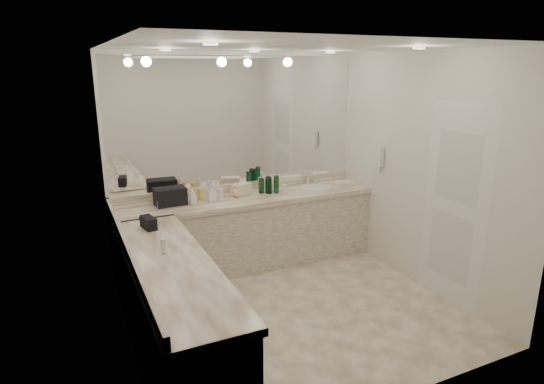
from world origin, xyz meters
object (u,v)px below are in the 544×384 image
hand_towel (343,183)px  soap_bottle_c (237,191)px  soap_bottle_b (211,193)px  sink (315,188)px  wall_phone (379,157)px  soap_bottle_a (192,195)px  cream_cosmetic_case (241,190)px  black_toiletry_bag (170,196)px

hand_towel → soap_bottle_c: bearing=178.5°
hand_towel → soap_bottle_b: 1.84m
sink → hand_towel: bearing=0.6°
wall_phone → soap_bottle_a: (-2.24, 0.48, -0.35)m
wall_phone → cream_cosmetic_case: 1.75m
soap_bottle_b → soap_bottle_c: bearing=8.1°
sink → black_toiletry_bag: (-1.87, 0.06, 0.10)m
soap_bottle_b → black_toiletry_bag: bearing=171.2°
black_toiletry_bag → cream_cosmetic_case: (0.88, 0.03, -0.03)m
wall_phone → hand_towel: size_ratio=0.98×
wall_phone → black_toiletry_bag: (-2.48, 0.56, -0.35)m
hand_towel → black_toiletry_bag: bearing=178.5°
sink → black_toiletry_bag: 1.88m
cream_cosmetic_case → wall_phone: bearing=-40.9°
wall_phone → soap_bottle_a: wall_phone is taller
soap_bottle_b → wall_phone: bearing=-13.7°
sink → cream_cosmetic_case: (-1.00, 0.10, 0.07)m
wall_phone → soap_bottle_c: size_ratio=1.55×
black_toiletry_bag → soap_bottle_c: bearing=-1.5°
wall_phone → sink: bearing=140.4°
soap_bottle_b → soap_bottle_c: soap_bottle_b is taller
black_toiletry_bag → hand_towel: bearing=-1.5°
cream_cosmetic_case → soap_bottle_a: bearing=169.8°
black_toiletry_bag → soap_bottle_a: bearing=-19.6°
soap_bottle_a → hand_towel: bearing=0.6°
hand_towel → soap_bottle_a: (-2.07, -0.02, 0.08)m
soap_bottle_c → sink: bearing=-2.3°
wall_phone → cream_cosmetic_case: (-1.60, 0.60, -0.38)m
soap_bottle_a → soap_bottle_c: size_ratio=1.31×
sink → soap_bottle_c: 1.07m
sink → cream_cosmetic_case: cream_cosmetic_case is taller
black_toiletry_bag → cream_cosmetic_case: black_toiletry_bag is taller
wall_phone → soap_bottle_a: bearing=167.9°
sink → cream_cosmetic_case: size_ratio=1.88×
sink → cream_cosmetic_case: 1.00m
soap_bottle_a → soap_bottle_b: (0.22, 0.01, 0.00)m
wall_phone → soap_bottle_b: bearing=166.3°
black_toiletry_bag → soap_bottle_b: size_ratio=1.68×
soap_bottle_b → soap_bottle_a: bearing=-176.9°
hand_towel → soap_bottle_c: (-1.49, 0.04, 0.06)m
sink → hand_towel: size_ratio=1.79×
soap_bottle_a → black_toiletry_bag: bearing=160.4°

